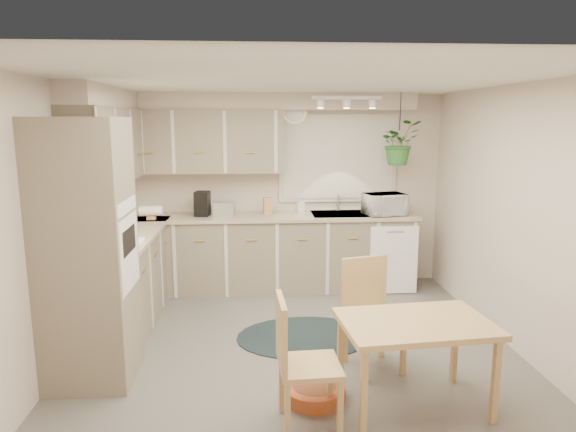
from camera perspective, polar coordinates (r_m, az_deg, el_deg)
The scene contains 35 objects.
floor at distance 4.84m, azimuth 0.89°, elevation -14.80°, with size 4.20×4.20×0.00m, color #5F5953.
ceiling at distance 4.39m, azimuth 0.98°, elevation 14.83°, with size 4.20×4.20×0.00m, color silver.
wall_back at distance 6.53m, azimuth -0.59°, elevation 2.87°, with size 4.00×0.04×2.40m, color beige.
wall_front at distance 2.45m, azimuth 5.07°, elevation -10.35°, with size 4.00×0.04×2.40m, color beige.
wall_left at distance 4.74m, azimuth -23.95°, elevation -0.98°, with size 0.04×4.20×2.40m, color beige.
wall_right at distance 5.04m, azimuth 24.25°, elevation -0.37°, with size 0.04×4.20×2.40m, color beige.
base_cab_left at distance 5.64m, azimuth -17.47°, elevation -6.67°, with size 0.60×1.85×0.90m, color gray.
base_cab_back at distance 6.37m, azimuth -2.23°, elevation -4.21°, with size 3.60×0.60×0.90m, color gray.
counter_left at distance 5.52m, azimuth -17.64°, elevation -2.00°, with size 0.64×1.89×0.04m, color tan.
counter_back at distance 6.26m, azimuth -2.26°, elevation -0.07°, with size 3.64×0.64×0.04m, color tan.
oven_stack at distance 4.32m, azimuth -21.43°, elevation -3.89°, with size 0.65×0.65×2.10m, color gray.
wall_oven_face at distance 4.23m, azimuth -17.28°, elevation -3.92°, with size 0.02×0.56×0.58m, color white.
upper_cab_left at distance 5.56m, azimuth -19.22°, elevation 7.42°, with size 0.35×2.00×0.75m, color gray.
upper_cab_back at distance 6.32m, azimuth -9.69°, elevation 8.15°, with size 2.00×0.35×0.75m, color gray.
soffit_left at distance 5.57m, azimuth -19.77°, elevation 12.29°, with size 0.30×2.00×0.20m, color beige.
soffit_back at distance 6.32m, azimuth -2.39°, elevation 12.60°, with size 3.60×0.30×0.20m, color beige.
cooktop at distance 4.97m, azimuth -19.09°, elevation -3.15°, with size 0.52×0.58×0.02m, color white.
range_hood at distance 4.89m, azimuth -19.64°, elevation 2.03°, with size 0.40×0.60×0.14m, color white.
window_blinds at distance 6.53m, azimuth 5.59°, elevation 6.35°, with size 1.40×0.02×1.00m, color white.
window_frame at distance 6.54m, azimuth 5.58°, elevation 6.36°, with size 1.50×0.02×1.10m, color beige.
sink at distance 6.36m, azimuth 5.87°, elevation -0.13°, with size 0.70×0.48×0.10m, color #A5A8AD.
dishwasher_front at distance 6.30m, azimuth 11.67°, elevation -4.83°, with size 0.58×0.01×0.83m, color white.
track_light_bar at distance 6.01m, azimuth 6.54°, elevation 12.94°, with size 0.80×0.04×0.04m, color white.
wall_clock at distance 6.45m, azimuth 0.76°, elevation 11.50°, with size 0.30×0.30×0.03m, color gold.
dining_table at distance 3.98m, azimuth 13.79°, elevation -15.69°, with size 1.06×0.71×0.67m, color #D6BA6B.
chair_left at distance 3.62m, azimuth 2.46°, elevation -15.94°, with size 0.43×0.43×0.92m, color #D6BA6B.
chair_back at distance 4.42m, azimuth 9.59°, elevation -10.95°, with size 0.44×0.44×0.93m, color #D6BA6B.
braided_rug at distance 5.13m, azimuth 1.88°, elevation -13.21°, with size 1.33×1.00×0.01m, color black.
pet_bed at distance 4.10m, azimuth 2.92°, elevation -18.95°, with size 0.48×0.48×0.11m, color #A54B21.
microwave at distance 6.34m, azimuth 10.67°, elevation 1.55°, with size 0.48×0.26×0.32m, color white.
soap_bottle at distance 6.43m, azimuth 1.50°, elevation 0.81°, with size 0.09×0.20×0.09m, color white.
hanging_plant at distance 6.31m, azimuth 12.23°, elevation 7.44°, with size 0.48×0.53×0.41m, color #326F2C.
coffee_maker at distance 6.27m, azimuth -9.49°, elevation 1.36°, with size 0.17×0.20×0.29m, color black.
toaster at distance 6.28m, azimuth -7.13°, elevation 0.82°, with size 0.26×0.15×0.16m, color #A5A8AD.
knife_block at distance 6.30m, azimuth -2.30°, elevation 1.14°, with size 0.10×0.10×0.21m, color #D6BA6B.
Camera 1 is at (-0.36, -4.36, 2.07)m, focal length 32.00 mm.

